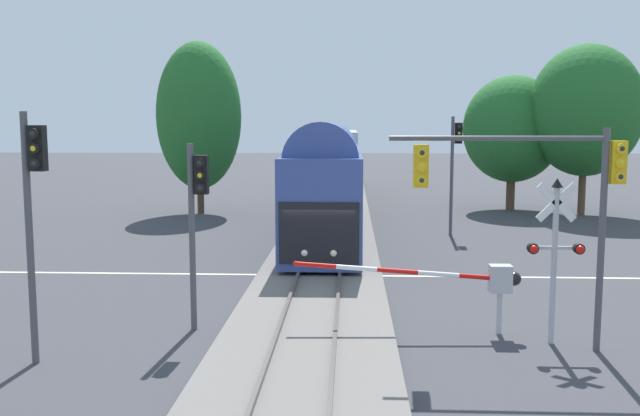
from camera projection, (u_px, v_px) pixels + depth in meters
name	position (u px, v px, depth m)	size (l,w,h in m)	color
ground_plane	(320.00, 275.00, 24.72)	(220.00, 220.00, 0.00)	#3D3D42
road_centre_stripe	(320.00, 275.00, 24.72)	(44.00, 0.20, 0.01)	beige
railway_track	(320.00, 273.00, 24.70)	(4.40, 80.00, 0.32)	slate
commuter_train	(334.00, 167.00, 43.12)	(3.04, 42.99, 5.16)	#384C93
crossing_gate_near	(475.00, 279.00, 17.66)	(5.87, 0.40, 1.86)	#B7B7BC
crossing_signal_mast	(555.00, 244.00, 16.67)	(1.36, 0.44, 4.10)	#B2B2B7
traffic_signal_near_right	(540.00, 183.00, 16.00)	(5.45, 0.38, 5.31)	#4C4C51
traffic_signal_far_side	(455.00, 156.00, 33.30)	(0.53, 0.38, 5.78)	#4C4C51
traffic_signal_median	(197.00, 206.00, 17.73)	(0.53, 0.38, 4.90)	#4C4C51
traffic_signal_near_left	(33.00, 197.00, 15.10)	(0.53, 0.38, 5.66)	#4C4C51
oak_behind_train	(199.00, 116.00, 41.31)	(5.07, 5.07, 10.35)	#4C3828
maple_right_background	(586.00, 111.00, 40.69)	(6.59, 6.59, 10.14)	brown
oak_far_right	(513.00, 129.00, 43.27)	(6.18, 6.18, 8.50)	brown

